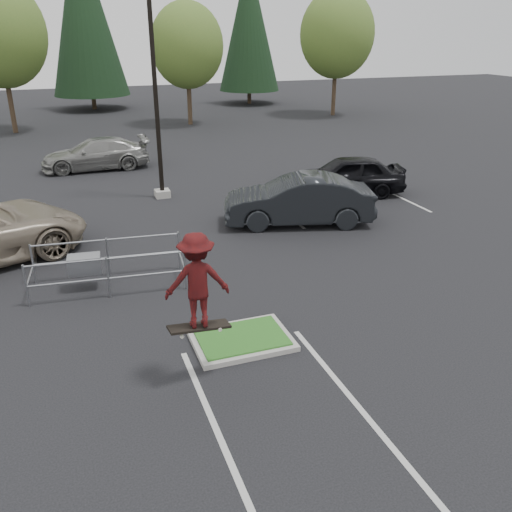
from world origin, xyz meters
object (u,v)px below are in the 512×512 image
object	(u,v)px
conif_c	(249,24)
skateboarder	(197,281)
car_r_black	(347,175)
car_far_silver	(95,154)
decid_d	(337,37)
car_r_charc	(298,200)
cart_corral	(90,264)
decid_c	(187,48)
conif_b	(84,11)
light_pole	(155,84)

from	to	relation	value
conif_c	skateboarder	bearing A→B (deg)	-110.57
car_r_black	car_far_silver	bearing A→B (deg)	-114.79
decid_d	car_r_charc	bearing A→B (deg)	-120.04
cart_corral	car_far_silver	bearing A→B (deg)	90.49
car_r_charc	car_far_silver	distance (m)	12.62
decid_d	car_r_charc	xyz separation A→B (m)	(-13.49, -23.33, -5.03)
car_r_charc	cart_corral	bearing A→B (deg)	-52.64
cart_corral	car_r_charc	world-z (taller)	car_r_charc
conif_c	car_r_charc	world-z (taller)	conif_c
decid_c	decid_d	world-z (taller)	decid_d
conif_b	cart_corral	xyz separation A→B (m)	(-2.96, -36.45, -7.12)
conif_b	car_far_silver	xyz separation A→B (m)	(-1.68, -22.50, -7.09)
decid_c	car_r_charc	bearing A→B (deg)	-93.74
conif_b	cart_corral	world-z (taller)	conif_b
car_r_black	car_far_silver	world-z (taller)	car_r_black
decid_d	skateboarder	bearing A→B (deg)	-121.49
decid_d	conif_c	bearing A→B (deg)	113.53
light_pole	decid_c	world-z (taller)	light_pole
conif_b	skateboarder	bearing A→B (deg)	-91.66
conif_b	decid_d	bearing A→B (deg)	-29.47
decid_c	cart_corral	xyz separation A→B (m)	(-8.95, -25.79, -4.53)
light_pole	car_r_black	size ratio (longest dim) A/B	2.08
car_r_charc	conif_b	bearing A→B (deg)	-156.59
conif_b	conif_c	distance (m)	14.07
light_pole	conif_b	distance (m)	28.69
light_pole	skateboarder	world-z (taller)	light_pole
car_r_charc	car_far_silver	size ratio (longest dim) A/B	1.02
cart_corral	skateboarder	distance (m)	5.54
cart_corral	conif_c	bearing A→B (deg)	70.15
conif_b	light_pole	bearing A→B (deg)	-88.99
light_pole	skateboarder	distance (m)	13.32
skateboarder	car_r_black	world-z (taller)	skateboarder
light_pole	cart_corral	xyz separation A→B (m)	(-3.46, -7.95, -3.83)
decid_d	car_r_charc	world-z (taller)	decid_d
decid_d	car_far_silver	bearing A→B (deg)	-147.92
conif_b	skateboarder	world-z (taller)	conif_b
skateboarder	decid_c	bearing A→B (deg)	-96.58
light_pole	decid_d	bearing A→B (deg)	46.35
conif_b	car_r_charc	bearing A→B (deg)	-82.35
light_pole	decid_c	bearing A→B (deg)	72.89
cart_corral	car_r_black	xyz separation A→B (m)	(10.96, 5.70, 0.10)
conif_b	car_r_charc	world-z (taller)	conif_b
car_r_charc	light_pole	bearing A→B (deg)	-125.58
light_pole	cart_corral	bearing A→B (deg)	-113.51
decid_c	car_far_silver	xyz separation A→B (m)	(-7.68, -11.83, -4.49)
light_pole	decid_c	distance (m)	18.67
decid_d	conif_c	size ratio (longest dim) A/B	0.75
decid_c	cart_corral	distance (m)	27.67
decid_c	light_pole	bearing A→B (deg)	-107.11
car_far_silver	car_r_charc	bearing A→B (deg)	29.83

